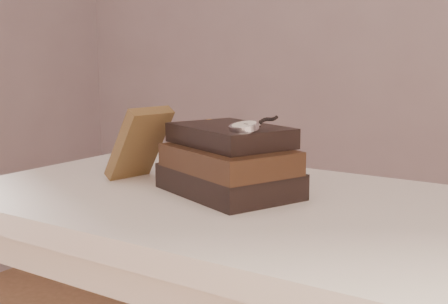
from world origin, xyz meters
The scene contains 5 objects.
table centered at (0.00, 0.35, 0.66)m, with size 1.00×0.60×0.75m.
book_stack centered at (-0.02, 0.36, 0.81)m, with size 0.29×0.25×0.12m.
journal centered at (-0.23, 0.36, 0.82)m, with size 0.02×0.10×0.16m, color #422E19.
pocket_watch centered at (0.04, 0.33, 0.88)m, with size 0.07×0.16×0.02m.
eyeglasses centered at (-0.07, 0.47, 0.82)m, with size 0.14×0.15×0.05m.
Camera 1 is at (0.54, -0.51, 1.00)m, focal length 47.07 mm.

